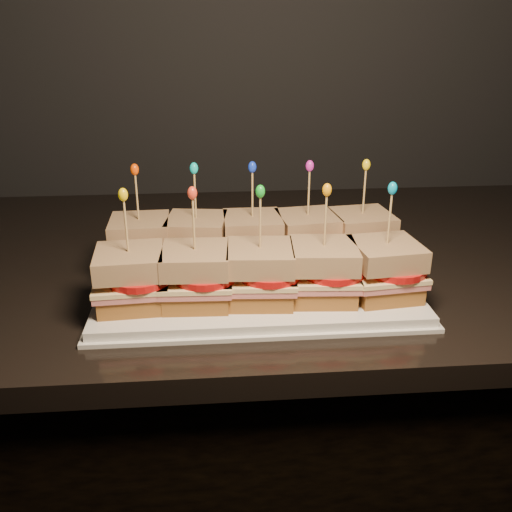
{
  "coord_description": "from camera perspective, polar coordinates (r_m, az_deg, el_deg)",
  "views": [
    {
      "loc": [
        0.22,
        0.74,
        1.23
      ],
      "look_at": [
        0.29,
        1.48,
        0.92
      ],
      "focal_mm": 40.0,
      "sensor_mm": 36.0,
      "label": 1
    }
  ],
  "objects": [
    {
      "name": "sandwich_0_frill",
      "position": [
        0.84,
        -12.04,
        8.47
      ],
      "size": [
        0.01,
        0.01,
        0.02
      ],
      "primitive_type": "ellipsoid",
      "color": "#F44403",
      "rests_on": "sandwich_0_pick"
    },
    {
      "name": "sandwich_5_tomato",
      "position": [
        0.75,
        -11.58,
        -2.08
      ],
      "size": [
        0.08,
        0.08,
        0.01
      ],
      "primitive_type": "cylinder",
      "color": "red",
      "rests_on": "sandwich_5_cheese"
    },
    {
      "name": "sandwich_1_bread_bot",
      "position": [
        0.88,
        -5.85,
        -0.12
      ],
      "size": [
        0.09,
        0.09,
        0.02
      ],
      "primitive_type": "cube",
      "rotation": [
        0.0,
        0.0,
        -0.13
      ],
      "color": "brown",
      "rests_on": "platter"
    },
    {
      "name": "sandwich_3_pick",
      "position": [
        0.86,
        5.29,
        6.04
      ],
      "size": [
        0.0,
        0.0,
        0.09
      ],
      "primitive_type": "cylinder",
      "color": "tan",
      "rests_on": "sandwich_3_bread_top"
    },
    {
      "name": "sandwich_5_ham",
      "position": [
        0.76,
        -12.34,
        -2.91
      ],
      "size": [
        0.1,
        0.1,
        0.01
      ],
      "primitive_type": "cube",
      "rotation": [
        0.0,
        0.0,
        0.07
      ],
      "color": "#C55455",
      "rests_on": "sandwich_5_bread_bot"
    },
    {
      "name": "sandwich_0_pick",
      "position": [
        0.85,
        -11.8,
        5.53
      ],
      "size": [
        0.0,
        0.0,
        0.09
      ],
      "primitive_type": "cylinder",
      "color": "tan",
      "rests_on": "sandwich_0_bread_top"
    },
    {
      "name": "sandwich_3_bread_top",
      "position": [
        0.87,
        5.19,
        3.23
      ],
      "size": [
        0.1,
        0.1,
        0.03
      ],
      "primitive_type": "cube",
      "rotation": [
        0.0,
        0.0,
        0.13
      ],
      "color": "brown",
      "rests_on": "sandwich_3_tomato"
    },
    {
      "name": "sandwich_1_tomato",
      "position": [
        0.86,
        -5.13,
        1.61
      ],
      "size": [
        0.08,
        0.08,
        0.01
      ],
      "primitive_type": "cylinder",
      "color": "red",
      "rests_on": "sandwich_1_cheese"
    },
    {
      "name": "sandwich_8_cheese",
      "position": [
        0.77,
        6.7,
        -1.8
      ],
      "size": [
        0.1,
        0.1,
        0.01
      ],
      "primitive_type": "cube",
      "rotation": [
        0.0,
        0.0,
        -0.07
      ],
      "color": "#FEDD99",
      "rests_on": "sandwich_8_ham"
    },
    {
      "name": "sandwich_6_bread_bot",
      "position": [
        0.76,
        -5.94,
        -3.79
      ],
      "size": [
        0.09,
        0.09,
        0.02
      ],
      "primitive_type": "cube",
      "rotation": [
        0.0,
        0.0,
        -0.04
      ],
      "color": "brown",
      "rests_on": "platter"
    },
    {
      "name": "sandwich_7_bread_top",
      "position": [
        0.74,
        0.41,
        -0.17
      ],
      "size": [
        0.09,
        0.09,
        0.03
      ],
      "primitive_type": "cube",
      "rotation": [
        0.0,
        0.0,
        -0.07
      ],
      "color": "brown",
      "rests_on": "sandwich_7_tomato"
    },
    {
      "name": "sandwich_2_frill",
      "position": [
        0.83,
        -0.37,
        8.89
      ],
      "size": [
        0.01,
        0.01,
        0.02
      ],
      "primitive_type": "ellipsoid",
      "color": "#1435D5",
      "rests_on": "sandwich_2_pick"
    },
    {
      "name": "sandwich_2_ham",
      "position": [
        0.87,
        -0.35,
        1.01
      ],
      "size": [
        0.09,
        0.09,
        0.01
      ],
      "primitive_type": "cube",
      "rotation": [
        0.0,
        0.0,
        0.01
      ],
      "color": "#C55455",
      "rests_on": "sandwich_2_bread_bot"
    },
    {
      "name": "sandwich_2_bread_bot",
      "position": [
        0.88,
        -0.35,
        0.06
      ],
      "size": [
        0.08,
        0.08,
        0.02
      ],
      "primitive_type": "cube",
      "rotation": [
        0.0,
        0.0,
        0.01
      ],
      "color": "brown",
      "rests_on": "platter"
    },
    {
      "name": "sandwich_8_frill",
      "position": [
        0.73,
        7.12,
        6.59
      ],
      "size": [
        0.01,
        0.01,
        0.02
      ],
      "primitive_type": "ellipsoid",
      "color": "orange",
      "rests_on": "sandwich_8_pick"
    },
    {
      "name": "sandwich_2_tomato",
      "position": [
        0.86,
        0.47,
        1.78
      ],
      "size": [
        0.08,
        0.08,
        0.01
      ],
      "primitive_type": "cylinder",
      "color": "red",
      "rests_on": "sandwich_2_cheese"
    },
    {
      "name": "sandwich_2_pick",
      "position": [
        0.85,
        -0.36,
        5.93
      ],
      "size": [
        0.0,
        0.0,
        0.09
      ],
      "primitive_type": "cylinder",
      "color": "tan",
      "rests_on": "sandwich_2_bread_top"
    },
    {
      "name": "sandwich_1_ham",
      "position": [
        0.87,
        -5.89,
        0.83
      ],
      "size": [
        0.1,
        0.1,
        0.01
      ],
      "primitive_type": "cube",
      "rotation": [
        0.0,
        0.0,
        -0.13
      ],
      "color": "#C55455",
      "rests_on": "sandwich_1_bread_bot"
    },
    {
      "name": "sandwich_7_ham",
      "position": [
        0.76,
        0.4,
        -2.51
      ],
      "size": [
        0.1,
        0.1,
        0.01
      ],
      "primitive_type": "cube",
      "rotation": [
        0.0,
        0.0,
        -0.07
      ],
      "color": "#C55455",
      "rests_on": "sandwich_7_bread_bot"
    },
    {
      "name": "sandwich_1_frill",
      "position": [
        0.83,
        -6.23,
        8.72
      ],
      "size": [
        0.01,
        0.01,
        0.02
      ],
      "primitive_type": "ellipsoid",
      "color": "#0BC9C4",
      "rests_on": "sandwich_1_pick"
    },
    {
      "name": "sandwich_8_ham",
      "position": [
        0.77,
        6.68,
        -2.27
      ],
      "size": [
        0.1,
        0.1,
        0.01
      ],
      "primitive_type": "cube",
      "rotation": [
        0.0,
        0.0,
        -0.07
      ],
      "color": "#C55455",
      "rests_on": "sandwich_8_bread_bot"
    },
    {
      "name": "sandwich_8_bread_bot",
      "position": [
        0.77,
        6.63,
        -3.32
      ],
      "size": [
        0.09,
        0.09,
        0.02
      ],
      "primitive_type": "cube",
      "rotation": [
        0.0,
        0.0,
        -0.07
      ],
      "color": "brown",
      "rests_on": "platter"
    },
    {
      "name": "sandwich_7_tomato",
      "position": [
        0.75,
        1.37,
        -1.67
      ],
      "size": [
        0.08,
        0.08,
        0.01
      ],
      "primitive_type": "cylinder",
      "color": "red",
      "rests_on": "sandwich_7_cheese"
    },
    {
      "name": "sandwich_9_cheese",
      "position": [
        0.79,
        12.74,
        -1.55
      ],
      "size": [
        0.1,
        0.1,
        0.01
      ],
      "primitive_type": "cube",
      "rotation": [
        0.0,
        0.0,
        0.11
      ],
      "color": "#FEDD99",
      "rests_on": "sandwich_9_ham"
    },
    {
      "name": "sandwich_4_tomato",
      "position": [
        0.89,
        11.31,
        2.07
      ],
      "size": [
        0.08,
        0.08,
        0.01
      ],
      "primitive_type": "cylinder",
      "color": "red",
      "rests_on": "sandwich_4_cheese"
    },
    {
      "name": "sandwich_7_cheese",
      "position": [
        0.75,
        0.41,
        -2.03
      ],
      "size": [
        0.1,
        0.1,
        0.01
      ],
      "primitive_type": "cube",
      "rotation": [
        0.0,
        0.0,
        -0.07
      ],
      "color": "#FEDD99",
      "rests_on": "sandwich_7_ham"
    },
    {
      "name": "sandwich_6_cheese",
      "position": [
        0.75,
        -6.01,
        -2.25
      ],
      "size": [
        0.1,
        0.09,
        0.01
      ],
      "primitive_type": "cube",
      "rotation": [
        0.0,
        0.0,
        -0.04
      ],
      "color": "#FEDD99",
      "rests_on": "sandwich_6_ham"
    },
    {
      "name": "sandwich_6_ham",
      "position": [
        0.75,
        -5.99,
        -2.73
      ],
      "size": [
        0.1,
        0.09,
        0.01
      ],
      "primitive_type": "cube",
      "rotation": [
        0.0,
        0.0,
        -0.04
      ],
      "color": "#C55455",
      "rests_on": "sandwich_6_bread_bot"
    },
    {
      "name": "sandwich_4_bread_top",
      "position": [
        0.89,
        10.55,
        3.34
      ],
      "size": [
        0.09,
        0.09,
        0.03
      ],
      "primitive_type": "cube",
      "rotation": [
        0.0,
        0.0,
        0.12
      ],
      "color": "brown",
      "rests_on": "sandwich_4_tomato"
    },
    {
      "name": "sandwich_9_tomato",
      "position": [
        0.78,
        13.75,
        -1.19
      ],
      "size": [
        0.08,
        0.08,
        0.01
      ],
      "primitive_type": "cylinder",
      "color": "red",
      "rests_on": "sandwich_9_cheese"
    },
    {
      "name": "sandwich_3_bread_bot",
      "position": [
        0.89,
        5.08,
        0.23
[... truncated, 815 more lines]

